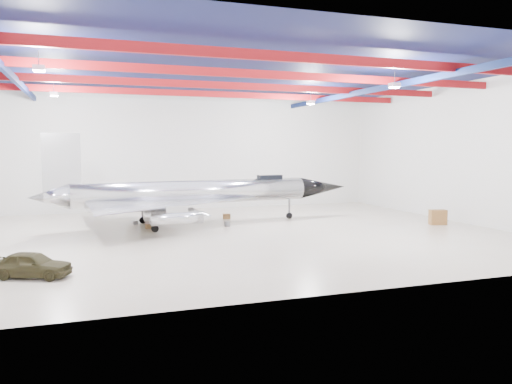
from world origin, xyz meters
name	(u,v)px	position (x,y,z in m)	size (l,w,h in m)	color
floor	(213,235)	(0.00, 0.00, 0.00)	(40.00, 40.00, 0.00)	#C1B099
wall_back	(174,152)	(0.00, 15.00, 5.50)	(40.00, 40.00, 0.00)	silver
wall_right	(457,153)	(20.00, 0.00, 5.50)	(30.00, 30.00, 0.00)	silver
ceiling	(211,70)	(0.00, 0.00, 11.00)	(40.00, 40.00, 0.00)	#0A0F38
ceiling_structure	(211,80)	(0.00, 0.00, 10.32)	(39.50, 29.50, 1.08)	maroon
jet_aircraft	(194,195)	(-0.20, 4.90, 2.26)	(25.28, 15.54, 6.89)	silver
jeep	(32,264)	(-10.45, -8.21, 0.60)	(1.42, 3.52, 1.20)	#332F19
desk	(438,217)	(17.46, -1.14, 0.58)	(1.26, 0.63, 1.15)	brown
crate_ply	(149,226)	(-3.75, 4.03, 0.17)	(0.48, 0.39, 0.34)	olive
toolbox_red	(146,219)	(-3.54, 8.12, 0.16)	(0.46, 0.37, 0.32)	maroon
engine_drum	(227,224)	(1.93, 3.24, 0.20)	(0.44, 0.44, 0.40)	#59595B
parts_bin	(227,216)	(2.95, 7.11, 0.22)	(0.62, 0.49, 0.43)	olive
crate_small	(136,223)	(-4.49, 6.55, 0.12)	(0.35, 0.28, 0.24)	#59595B
spares_box	(202,217)	(0.98, 7.50, 0.20)	(0.44, 0.44, 0.40)	#59595B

